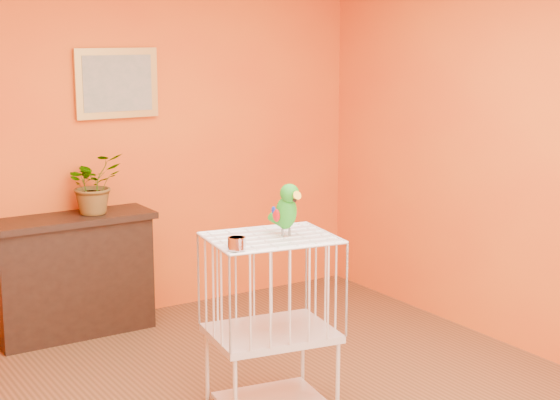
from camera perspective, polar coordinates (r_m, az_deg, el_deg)
room_shell at (r=4.35m, az=0.25°, el=4.11°), size 4.50×4.50×4.50m
console_cabinet at (r=6.22m, az=-13.62°, el=-4.91°), size 1.15×0.41×0.86m
potted_plant at (r=6.15m, az=-12.29°, el=0.66°), size 0.46×0.49×0.33m
framed_picture at (r=6.31m, az=-10.79°, el=7.64°), size 0.62×0.04×0.50m
birdcage at (r=4.77m, az=-0.60°, el=-8.24°), size 0.74×0.61×1.03m
feed_cup at (r=4.34m, az=-2.90°, el=-2.90°), size 0.09×0.09×0.06m
parrot at (r=4.63m, az=0.42°, el=-0.59°), size 0.14×0.26×0.29m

